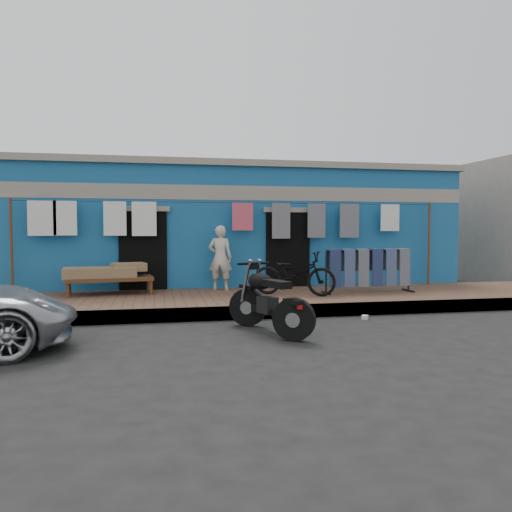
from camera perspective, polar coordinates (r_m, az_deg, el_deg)
The scene contains 13 objects.
ground at distance 7.87m, azimuth 2.90°, elevation -9.14°, with size 80.00×80.00×0.00m, color black.
sidewalk at distance 10.74m, azimuth -1.05°, elevation -5.19°, with size 28.00×3.00×0.25m, color brown.
curb at distance 9.33m, azimuth 0.55°, elevation -6.44°, with size 28.00×0.10×0.25m, color gray.
building at distance 14.57m, azimuth -3.87°, elevation 3.11°, with size 12.20×5.20×3.36m.
clothesline at distance 11.80m, azimuth -4.18°, elevation 3.75°, with size 10.06×0.06×2.10m.
seated_person at distance 11.68m, azimuth -4.12°, elevation -0.19°, with size 0.54×0.36×1.51m, color beige.
bicycle at distance 10.73m, azimuth 4.38°, elevation -1.44°, with size 0.63×1.79×1.16m, color black.
motorcycle at distance 8.02m, azimuth 1.52°, elevation -4.88°, with size 1.16×1.83×1.11m, color black, non-canonical shape.
charpoy at distance 11.34m, azimuth -16.36°, elevation -2.60°, with size 2.01×1.12×0.65m, color brown, non-canonical shape.
jeans_rack at distance 11.44m, azimuth 12.71°, elevation -1.58°, with size 2.13×0.49×1.01m, color black, non-canonical shape.
litter_a at distance 9.11m, azimuth 3.63°, elevation -7.23°, with size 0.17×0.14×0.08m, color silver.
litter_b at distance 9.51m, azimuth 12.34°, elevation -6.87°, with size 0.15×0.11×0.07m, color silver.
litter_c at distance 9.23m, azimuth 6.21°, elevation -7.14°, with size 0.17×0.14×0.07m, color silver.
Camera 1 is at (-1.90, -7.46, 1.66)m, focal length 35.00 mm.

